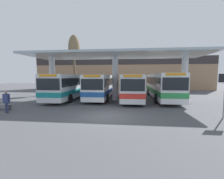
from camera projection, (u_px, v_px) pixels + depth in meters
ground_plane at (106, 116)px, 11.07m from camera, size 100.00×100.00×0.00m
townhouse_backdrop at (121, 71)px, 33.40m from camera, size 40.00×0.58×7.28m
station_canopy at (115, 60)px, 18.33m from camera, size 21.41×6.89×5.66m
transit_bus_left_bay at (71, 85)px, 19.90m from camera, size 2.87×11.29×3.16m
transit_bus_center_bay at (102, 85)px, 20.11m from camera, size 2.74×10.64×3.10m
transit_bus_right_bay at (131, 86)px, 19.59m from camera, size 2.72×11.96×3.11m
transit_bus_far_right_bay at (161, 85)px, 19.70m from camera, size 2.84×12.43×3.26m
waiting_bench_near_pillar at (1, 106)px, 13.17m from camera, size 1.97×0.44×0.46m
pedestrian_waiting at (6, 100)px, 11.86m from camera, size 0.64×0.28×1.74m
poplar_tree_behind_left at (74, 49)px, 26.33m from camera, size 1.98×1.98×10.19m
parked_car_street at (103, 86)px, 31.31m from camera, size 4.56×2.10×2.02m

